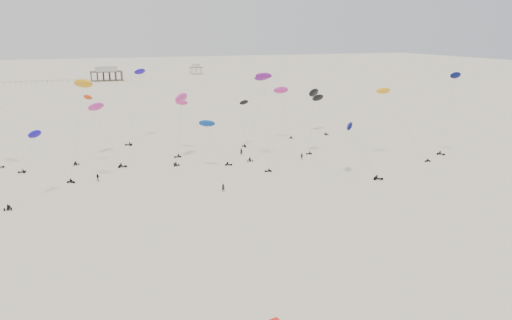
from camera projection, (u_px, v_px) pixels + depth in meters
name	position (u px, v px, depth m)	size (l,w,h in m)	color
ground_plane	(161.00, 113.00, 207.62)	(900.00, 900.00, 0.00)	beige
pavilion_main	(106.00, 74.00, 338.95)	(21.00, 13.00, 9.80)	brown
pavilion_small	(196.00, 70.00, 390.21)	(9.00, 7.00, 8.00)	brown
pier_fence	(23.00, 82.00, 322.06)	(80.20, 0.20, 1.50)	black
rig_0	(451.00, 100.00, 136.51)	(7.88, 4.71, 22.47)	black
rig_1	(25.00, 162.00, 99.15)	(8.08, 10.89, 15.00)	black
rig_2	(180.00, 117.00, 139.73)	(6.79, 12.53, 16.07)	black
rig_3	(244.00, 114.00, 146.77)	(3.97, 5.56, 13.68)	black
rig_4	(211.00, 132.00, 124.25)	(8.39, 3.96, 12.07)	black
rig_5	(257.00, 110.00, 132.57)	(8.49, 8.87, 22.00)	black
rig_6	(81.00, 100.00, 110.65)	(8.07, 5.51, 23.17)	black
rig_7	(106.00, 134.00, 125.20)	(9.19, 10.27, 18.58)	black
rig_8	(319.00, 101.00, 168.74)	(6.11, 11.63, 13.60)	black
rig_9	(0.00, 123.00, 124.50)	(8.97, 15.16, 18.84)	black
rig_10	(313.00, 98.00, 137.38)	(5.75, 5.51, 17.99)	black
rig_12	(391.00, 103.00, 133.55)	(10.07, 13.25, 21.09)	black
rig_13	(137.00, 89.00, 154.33)	(9.77, 15.05, 23.29)	black
rig_14	(357.00, 140.00, 116.89)	(6.74, 11.43, 13.30)	black
rig_15	(181.00, 106.00, 131.38)	(7.83, 13.18, 18.29)	black
rig_16	(282.00, 96.00, 156.25)	(6.15, 4.05, 16.46)	black
rig_17	(264.00, 91.00, 128.84)	(7.70, 16.75, 25.46)	black
rig_18	(93.00, 114.00, 135.23)	(10.44, 14.96, 17.27)	black
spectator_0	(223.00, 191.00, 106.44)	(0.75, 0.51, 2.05)	black
spectator_1	(302.00, 159.00, 132.87)	(1.00, 0.58, 2.04)	black
spectator_2	(98.00, 181.00, 113.74)	(1.21, 0.65, 2.05)	black
spectator_3	(241.00, 155.00, 137.52)	(0.83, 0.57, 2.29)	black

